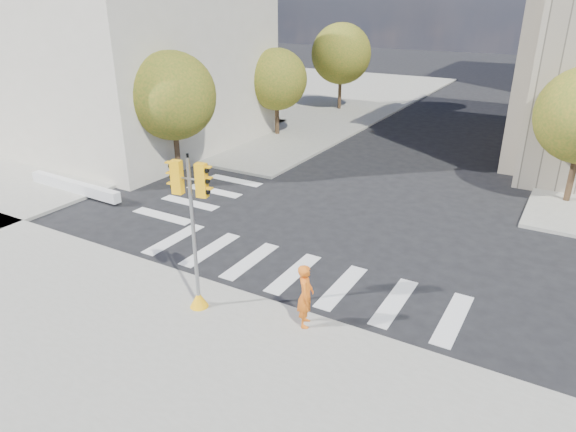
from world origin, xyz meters
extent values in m
plane|color=black|center=(0.00, 0.00, 0.00)|extent=(160.00, 160.00, 0.00)
cube|color=gray|center=(-20.00, 26.00, 0.07)|extent=(28.00, 40.00, 0.15)
cube|color=beige|center=(-20.00, 8.00, 6.00)|extent=(18.00, 14.00, 12.00)
cylinder|color=#382616|center=(-10.50, 4.00, 1.22)|extent=(0.28, 0.28, 2.45)
sphere|color=#3A5B1A|center=(-10.50, 4.00, 4.21)|extent=(4.40, 4.40, 4.40)
cylinder|color=#382616|center=(-10.50, 14.00, 1.08)|extent=(0.28, 0.28, 2.17)
sphere|color=#3A5B1A|center=(-10.50, 14.00, 3.77)|extent=(4.00, 4.00, 4.00)
cylinder|color=#382616|center=(-10.50, 24.00, 1.31)|extent=(0.28, 0.28, 2.62)
sphere|color=#3A5B1A|center=(-10.50, 24.00, 4.54)|extent=(4.80, 4.80, 4.80)
cylinder|color=#382616|center=(7.50, 10.00, 1.19)|extent=(0.28, 0.28, 2.38)
cone|color=#FFAE0D|center=(-1.45, -5.40, 0.40)|extent=(0.56, 0.56, 0.50)
cylinder|color=gray|center=(-1.45, -5.40, 2.48)|extent=(0.11, 0.11, 4.66)
cylinder|color=black|center=(-1.45, -5.40, 4.86)|extent=(0.07, 0.07, 0.12)
cylinder|color=gray|center=(-1.45, -5.40, 4.21)|extent=(0.90, 0.21, 0.06)
cube|color=#FFAE0D|center=(-1.83, -5.46, 4.21)|extent=(0.33, 0.27, 0.95)
cube|color=#FFAE0D|center=(-1.08, -5.33, 4.21)|extent=(0.33, 0.27, 0.95)
imported|color=orange|center=(1.75, -4.60, 1.10)|extent=(0.70, 0.82, 1.89)
cube|color=silver|center=(-13.00, -0.59, 0.40)|extent=(6.01, 0.58, 0.50)
camera|label=1|loc=(7.48, -15.42, 8.74)|focal=32.00mm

